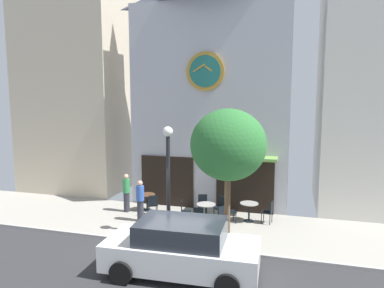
{
  "coord_description": "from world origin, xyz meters",
  "views": [
    {
      "loc": [
        3.44,
        -10.67,
        4.95
      ],
      "look_at": [
        -0.17,
        2.15,
        3.2
      ],
      "focal_mm": 33.0,
      "sensor_mm": 36.0,
      "label": 1
    }
  ],
  "objects": [
    {
      "name": "parked_car_white",
      "position": [
        0.6,
        -1.69,
        0.76
      ],
      "size": [
        4.37,
        2.16,
        1.55
      ],
      "color": "white",
      "rests_on": "ground_plane"
    },
    {
      "name": "street_lamp",
      "position": [
        -0.68,
        0.85,
        2.01
      ],
      "size": [
        0.36,
        0.36,
        3.96
      ],
      "color": "black",
      "rests_on": "ground_plane"
    },
    {
      "name": "cafe_chair_by_entrance",
      "position": [
        -2.04,
        2.71,
        0.53
      ],
      "size": [
        0.55,
        0.55,
        0.9
      ],
      "color": "black",
      "rests_on": "ground_plane"
    },
    {
      "name": "pedestrian_green",
      "position": [
        -3.36,
        2.92,
        0.86
      ],
      "size": [
        0.42,
        0.42,
        1.67
      ],
      "color": "#2D2D38",
      "rests_on": "ground_plane"
    },
    {
      "name": "cafe_table_near_door",
      "position": [
        0.3,
        2.53,
        0.55
      ],
      "size": [
        0.76,
        0.76,
        0.76
      ],
      "color": "black",
      "rests_on": "ground_plane"
    },
    {
      "name": "cafe_chair_facing_street",
      "position": [
        0.77,
        3.24,
        0.53
      ],
      "size": [
        0.54,
        0.54,
        0.9
      ],
      "color": "black",
      "rests_on": "ground_plane"
    },
    {
      "name": "neighbor_building_left",
      "position": [
        -7.79,
        6.72,
        6.33
      ],
      "size": [
        5.41,
        4.85,
        12.67
      ],
      "color": "beige",
      "rests_on": "ground_plane"
    },
    {
      "name": "cafe_chair_facing_wall",
      "position": [
        -0.03,
        3.29,
        0.53
      ],
      "size": [
        0.49,
        0.49,
        0.9
      ],
      "color": "black",
      "rests_on": "ground_plane"
    },
    {
      "name": "cafe_chair_near_lamp",
      "position": [
        1.17,
        2.77,
        0.53
      ],
      "size": [
        0.54,
        0.54,
        0.9
      ],
      "color": "black",
      "rests_on": "ground_plane"
    },
    {
      "name": "ground_plane",
      "position": [
        0.0,
        -0.77,
        -0.02
      ],
      "size": [
        26.44,
        10.14,
        0.13
      ],
      "color": "#9E998E"
    },
    {
      "name": "cafe_chair_right_end",
      "position": [
        0.96,
        2.03,
        0.53
      ],
      "size": [
        0.55,
        0.55,
        0.9
      ],
      "color": "black",
      "rests_on": "ground_plane"
    },
    {
      "name": "cafe_chair_curbside",
      "position": [
        2.72,
        3.1,
        0.53
      ],
      "size": [
        0.47,
        0.47,
        0.9
      ],
      "color": "black",
      "rests_on": "ground_plane"
    },
    {
      "name": "cafe_chair_outer",
      "position": [
        0.24,
        1.65,
        0.53
      ],
      "size": [
        0.41,
        0.41,
        0.9
      ],
      "color": "black",
      "rests_on": "ground_plane"
    },
    {
      "name": "cafe_table_center_left",
      "position": [
        1.93,
        3.12,
        0.54
      ],
      "size": [
        0.73,
        0.73,
        0.76
      ],
      "color": "black",
      "rests_on": "ground_plane"
    },
    {
      "name": "cafe_table_center_right",
      "position": [
        -2.56,
        3.31,
        0.53
      ],
      "size": [
        0.73,
        0.73,
        0.73
      ],
      "color": "black",
      "rests_on": "ground_plane"
    },
    {
      "name": "clock_building",
      "position": [
        -0.17,
        5.32,
        5.5
      ],
      "size": [
        7.11,
        3.3,
        10.72
      ],
      "color": "#B2B2BC",
      "rests_on": "ground_plane"
    },
    {
      "name": "street_tree",
      "position": [
        1.49,
        0.59,
        3.41
      ],
      "size": [
        2.49,
        2.24,
        4.61
      ],
      "color": "brown",
      "rests_on": "ground_plane"
    },
    {
      "name": "cafe_chair_left_end",
      "position": [
        -0.53,
        2.25,
        0.53
      ],
      "size": [
        0.5,
        0.5,
        0.9
      ],
      "color": "black",
      "rests_on": "ground_plane"
    },
    {
      "name": "pedestrian_blue",
      "position": [
        -2.29,
        1.98,
        0.86
      ],
      "size": [
        0.4,
        0.4,
        1.67
      ],
      "color": "#2D2D38",
      "rests_on": "ground_plane"
    }
  ]
}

